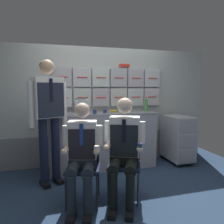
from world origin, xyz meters
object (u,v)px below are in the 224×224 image
(folding_chair_left, at_px, (84,159))
(crew_member_right, at_px, (124,145))
(service_trolley, at_px, (177,137))
(snack_banana, at_px, (114,111))
(folding_chair_right, at_px, (125,156))
(water_bottle_clear, at_px, (87,106))
(crew_member_left, at_px, (82,151))
(paper_cup_blue, at_px, (95,112))
(crew_member_standing, at_px, (48,110))

(folding_chair_left, height_order, crew_member_right, crew_member_right)
(service_trolley, relative_size, snack_banana, 5.15)
(folding_chair_left, height_order, folding_chair_right, same)
(service_trolley, xyz_separation_m, water_bottle_clear, (-1.71, 0.06, 0.64))
(service_trolley, bearing_deg, crew_member_left, -152.12)
(service_trolley, xyz_separation_m, paper_cup_blue, (-1.60, -0.05, 0.55))
(crew_member_left, bearing_deg, crew_member_standing, 118.34)
(crew_member_right, bearing_deg, water_bottle_clear, 103.67)
(service_trolley, xyz_separation_m, folding_chair_left, (-1.90, -0.87, 0.05))
(water_bottle_clear, distance_m, paper_cup_blue, 0.17)
(water_bottle_clear, xyz_separation_m, snack_banana, (0.48, 0.08, -0.11))
(service_trolley, distance_m, folding_chair_left, 2.10)
(crew_member_right, bearing_deg, snack_banana, 80.21)
(crew_member_right, distance_m, crew_member_standing, 1.22)
(folding_chair_right, xyz_separation_m, crew_member_right, (-0.06, -0.15, 0.19))
(service_trolley, distance_m, crew_member_left, 2.21)
(folding_chair_left, xyz_separation_m, crew_member_right, (0.47, -0.19, 0.19))
(folding_chair_right, relative_size, crew_member_right, 0.65)
(service_trolley, bearing_deg, crew_member_standing, -172.05)
(crew_member_left, relative_size, crew_member_standing, 0.68)
(folding_chair_left, height_order, paper_cup_blue, paper_cup_blue)
(service_trolley, xyz_separation_m, crew_member_standing, (-2.33, -0.32, 0.63))
(paper_cup_blue, bearing_deg, snack_banana, 26.54)
(crew_member_standing, distance_m, paper_cup_blue, 0.78)
(crew_member_left, distance_m, folding_chair_right, 0.61)
(folding_chair_left, xyz_separation_m, water_bottle_clear, (0.20, 0.93, 0.59))
(crew_member_right, height_order, snack_banana, crew_member_right)
(water_bottle_clear, bearing_deg, crew_member_left, -102.37)
(service_trolley, bearing_deg, folding_chair_left, -155.42)
(water_bottle_clear, bearing_deg, crew_member_standing, -147.95)
(crew_member_standing, xyz_separation_m, paper_cup_blue, (0.72, 0.28, -0.08))
(folding_chair_right, bearing_deg, folding_chair_left, 175.60)
(paper_cup_blue, distance_m, snack_banana, 0.42)
(crew_member_right, relative_size, crew_member_standing, 0.72)
(folding_chair_left, distance_m, crew_member_left, 0.23)
(snack_banana, bearing_deg, paper_cup_blue, -153.46)
(crew_member_left, height_order, water_bottle_clear, water_bottle_clear)
(crew_member_right, xyz_separation_m, paper_cup_blue, (-0.17, 1.01, 0.31))
(crew_member_standing, relative_size, paper_cup_blue, 23.85)
(crew_member_left, distance_m, water_bottle_clear, 1.20)
(folding_chair_left, bearing_deg, folding_chair_right, -4.40)
(folding_chair_left, relative_size, water_bottle_clear, 3.07)
(crew_member_standing, bearing_deg, service_trolley, 7.95)
(service_trolley, xyz_separation_m, crew_member_left, (-1.95, -1.03, 0.20))
(crew_member_left, distance_m, crew_member_right, 0.51)
(folding_chair_right, height_order, water_bottle_clear, water_bottle_clear)
(service_trolley, bearing_deg, crew_member_right, -143.57)
(crew_member_standing, distance_m, water_bottle_clear, 0.73)
(folding_chair_left, relative_size, crew_member_left, 0.68)
(crew_member_right, relative_size, paper_cup_blue, 17.06)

